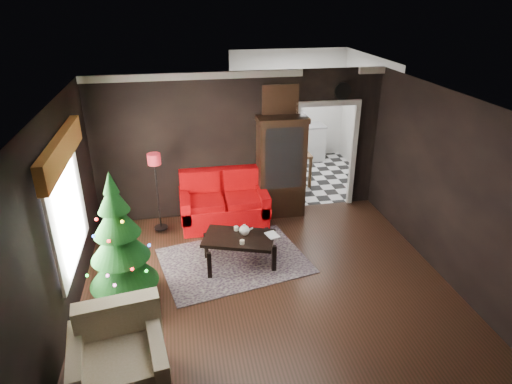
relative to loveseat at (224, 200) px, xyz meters
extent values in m
plane|color=black|center=(0.40, -2.05, -0.50)|extent=(5.50, 5.50, 0.00)
plane|color=white|center=(0.40, -2.05, 2.30)|extent=(5.50, 5.50, 0.00)
plane|color=black|center=(0.40, 0.45, 0.90)|extent=(5.50, 0.00, 5.50)
plane|color=black|center=(0.40, -4.55, 0.90)|extent=(5.50, 0.00, 5.50)
plane|color=black|center=(-2.35, -2.05, 0.90)|extent=(0.00, 5.50, 5.50)
plane|color=black|center=(3.15, -2.05, 0.90)|extent=(0.00, 5.50, 5.50)
cube|color=white|center=(-2.31, -1.85, 0.95)|extent=(0.05, 1.60, 1.40)
cube|color=brown|center=(-2.23, -1.85, 1.77)|extent=(0.12, 2.10, 0.35)
plane|color=silver|center=(2.10, 1.95, -0.50)|extent=(3.00, 3.00, 0.00)
cube|color=white|center=(2.10, 3.40, 1.20)|extent=(0.70, 0.06, 0.70)
cube|color=#2C2328|center=(-0.01, -1.33, -0.49)|extent=(2.60, 2.11, 0.01)
cylinder|color=beige|center=(0.06, -1.21, 0.05)|extent=(0.10, 0.10, 0.07)
cylinder|color=beige|center=(0.09, -1.65, 0.05)|extent=(0.10, 0.10, 0.06)
imported|color=tan|center=(0.52, -1.52, 0.14)|extent=(0.17, 0.07, 0.24)
cylinder|color=white|center=(2.35, 0.40, 1.88)|extent=(0.32, 0.32, 0.06)
cube|color=tan|center=(1.15, 0.41, 1.75)|extent=(0.62, 0.05, 0.52)
cube|color=silver|center=(2.10, 3.15, -0.05)|extent=(1.80, 0.60, 0.90)
camera|label=1|loc=(-0.79, -7.45, 3.60)|focal=30.83mm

